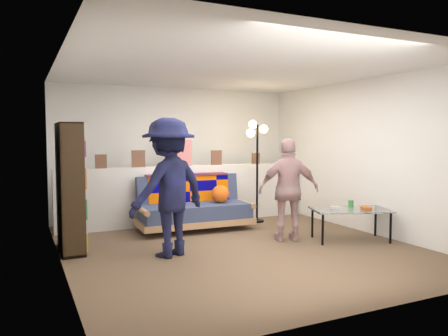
{
  "coord_description": "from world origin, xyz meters",
  "views": [
    {
      "loc": [
        -2.67,
        -5.26,
        1.5
      ],
      "look_at": [
        0.0,
        0.4,
        1.05
      ],
      "focal_mm": 35.0,
      "sensor_mm": 36.0,
      "label": 1
    }
  ],
  "objects_px": {
    "bookshelf": "(70,192)",
    "floor_lamp": "(256,150)",
    "futon_sofa": "(194,207)",
    "coffee_table": "(351,211)",
    "person_left": "(169,187)",
    "person_right": "(289,190)"
  },
  "relations": [
    {
      "from": "bookshelf",
      "to": "floor_lamp",
      "type": "distance_m",
      "value": 3.3
    },
    {
      "from": "futon_sofa",
      "to": "floor_lamp",
      "type": "relative_size",
      "value": 1.03
    },
    {
      "from": "coffee_table",
      "to": "person_left",
      "type": "relative_size",
      "value": 0.71
    },
    {
      "from": "bookshelf",
      "to": "person_left",
      "type": "bearing_deg",
      "value": -34.99
    },
    {
      "from": "floor_lamp",
      "to": "person_right",
      "type": "distance_m",
      "value": 1.57
    },
    {
      "from": "person_left",
      "to": "futon_sofa",
      "type": "bearing_deg",
      "value": -145.22
    },
    {
      "from": "person_right",
      "to": "person_left",
      "type": "bearing_deg",
      "value": 20.42
    },
    {
      "from": "person_left",
      "to": "coffee_table",
      "type": "bearing_deg",
      "value": 150.17
    },
    {
      "from": "futon_sofa",
      "to": "bookshelf",
      "type": "bearing_deg",
      "value": -163.53
    },
    {
      "from": "person_right",
      "to": "coffee_table",
      "type": "bearing_deg",
      "value": 175.92
    },
    {
      "from": "futon_sofa",
      "to": "person_right",
      "type": "bearing_deg",
      "value": -54.62
    },
    {
      "from": "bookshelf",
      "to": "coffee_table",
      "type": "xyz_separation_m",
      "value": [
        3.73,
        -1.11,
        -0.36
      ]
    },
    {
      "from": "coffee_table",
      "to": "person_right",
      "type": "height_order",
      "value": "person_right"
    },
    {
      "from": "floor_lamp",
      "to": "person_left",
      "type": "relative_size",
      "value": 1.03
    },
    {
      "from": "futon_sofa",
      "to": "bookshelf",
      "type": "xyz_separation_m",
      "value": [
        -1.96,
        -0.58,
        0.42
      ]
    },
    {
      "from": "bookshelf",
      "to": "person_right",
      "type": "relative_size",
      "value": 1.13
    },
    {
      "from": "bookshelf",
      "to": "person_right",
      "type": "height_order",
      "value": "bookshelf"
    },
    {
      "from": "bookshelf",
      "to": "floor_lamp",
      "type": "xyz_separation_m",
      "value": [
        3.18,
        0.71,
        0.48
      ]
    },
    {
      "from": "futon_sofa",
      "to": "person_left",
      "type": "height_order",
      "value": "person_left"
    },
    {
      "from": "futon_sofa",
      "to": "person_left",
      "type": "relative_size",
      "value": 1.07
    },
    {
      "from": "coffee_table",
      "to": "floor_lamp",
      "type": "bearing_deg",
      "value": 106.8
    },
    {
      "from": "person_left",
      "to": "person_right",
      "type": "height_order",
      "value": "person_left"
    }
  ]
}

